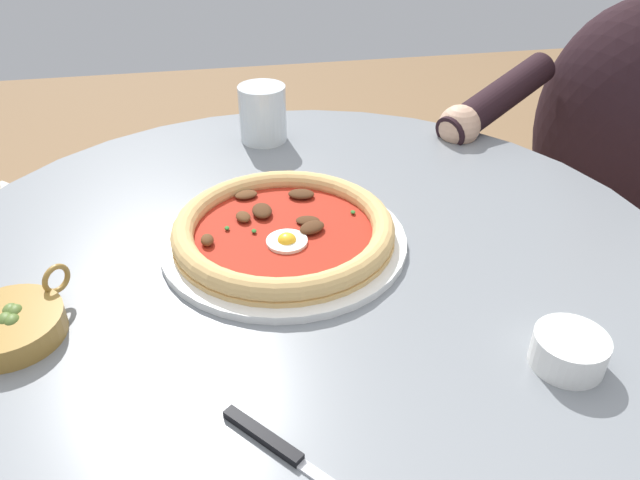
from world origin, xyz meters
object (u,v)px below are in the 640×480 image
object	(u,v)px
water_glass	(263,117)
ramekin_capers	(569,349)
dining_table	(304,347)
pizza_on_plate	(284,232)
steak_knife	(288,453)
diner_person	(603,233)
olive_pan	(11,325)

from	to	relation	value
water_glass	ramekin_capers	distance (m)	0.61
dining_table	pizza_on_plate	xyz separation A→B (m)	(-0.04, -0.02, 0.16)
dining_table	ramekin_capers	distance (m)	0.35
dining_table	steak_knife	bearing A→B (deg)	-11.54
pizza_on_plate	diner_person	xyz separation A→B (m)	(-0.27, 0.66, -0.25)
steak_knife	ramekin_capers	xyz separation A→B (m)	(-0.06, 0.28, 0.02)
pizza_on_plate	steak_knife	world-z (taller)	pizza_on_plate
dining_table	ramekin_capers	world-z (taller)	ramekin_capers
pizza_on_plate	dining_table	bearing A→B (deg)	26.53
water_glass	olive_pan	world-z (taller)	water_glass
pizza_on_plate	water_glass	world-z (taller)	water_glass
olive_pan	steak_knife	bearing A→B (deg)	52.55
olive_pan	ramekin_capers	bearing A→B (deg)	75.40
pizza_on_plate	water_glass	size ratio (longest dim) A/B	3.32
water_glass	dining_table	bearing A→B (deg)	1.45
water_glass	olive_pan	bearing A→B (deg)	-35.10
olive_pan	water_glass	bearing A→B (deg)	144.90
water_glass	diner_person	distance (m)	0.71
dining_table	steak_knife	size ratio (longest dim) A/B	5.98
pizza_on_plate	steak_knife	bearing A→B (deg)	-7.10
pizza_on_plate	olive_pan	xyz separation A→B (m)	(0.11, -0.29, -0.00)
ramekin_capers	diner_person	bearing A→B (deg)	140.95
dining_table	olive_pan	world-z (taller)	olive_pan
water_glass	diner_person	world-z (taller)	diner_person
steak_knife	diner_person	size ratio (longest dim) A/B	0.14
ramekin_capers	olive_pan	xyz separation A→B (m)	(-0.14, -0.53, -0.00)
dining_table	water_glass	bearing A→B (deg)	-178.55
steak_knife	olive_pan	size ratio (longest dim) A/B	1.36
steak_knife	olive_pan	distance (m)	0.32
dining_table	diner_person	size ratio (longest dim) A/B	0.85
olive_pan	diner_person	world-z (taller)	diner_person
diner_person	olive_pan	bearing A→B (deg)	-68.04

